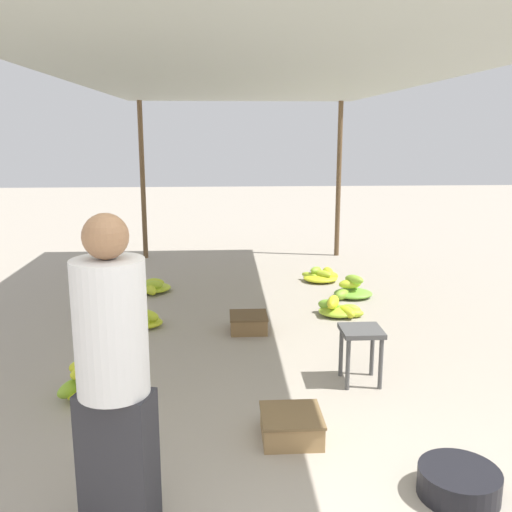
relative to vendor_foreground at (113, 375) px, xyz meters
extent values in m
cylinder|color=brown|center=(-0.75, 6.75, 0.40)|extent=(0.08, 0.08, 2.56)
cylinder|color=brown|center=(2.49, 6.75, 0.40)|extent=(0.08, 0.08, 2.56)
cube|color=#9EA399|center=(0.87, 3.15, 1.69)|extent=(3.64, 7.61, 0.04)
cube|color=#2D2D33|center=(0.00, 0.00, -0.49)|extent=(0.42, 0.31, 0.79)
cylinder|color=white|center=(0.00, 0.00, 0.25)|extent=(0.45, 0.45, 0.69)
sphere|color=#9E704C|center=(0.00, 0.00, 0.71)|extent=(0.22, 0.22, 0.22)
cube|color=#4C4C4C|center=(1.70, 1.74, -0.43)|extent=(0.34, 0.34, 0.04)
cylinder|color=#4C4C4C|center=(1.56, 1.60, -0.67)|extent=(0.04, 0.04, 0.44)
cylinder|color=#4C4C4C|center=(1.83, 1.60, -0.67)|extent=(0.04, 0.04, 0.44)
cylinder|color=#4C4C4C|center=(1.56, 1.87, -0.67)|extent=(0.04, 0.04, 0.44)
cylinder|color=#4C4C4C|center=(1.83, 1.87, -0.67)|extent=(0.04, 0.04, 0.44)
cylinder|color=black|center=(1.91, 0.18, -0.80)|extent=(0.47, 0.47, 0.17)
ellipsoid|color=yellow|center=(-0.46, 1.43, -0.79)|extent=(0.26, 0.30, 0.11)
ellipsoid|color=yellow|center=(-0.52, 1.62, -0.64)|extent=(0.32, 0.18, 0.14)
ellipsoid|color=#89BB34|center=(-0.50, 1.62, -0.72)|extent=(0.25, 0.26, 0.13)
ellipsoid|color=yellow|center=(-0.42, 1.53, -0.73)|extent=(0.24, 0.34, 0.12)
ellipsoid|color=yellow|center=(-0.56, 1.56, -0.66)|extent=(0.26, 0.27, 0.10)
ellipsoid|color=#7FB735|center=(-0.61, 1.58, -0.79)|extent=(0.25, 0.24, 0.10)
ellipsoid|color=#8EBD33|center=(-0.64, 1.56, -0.78)|extent=(0.27, 0.35, 0.14)
ellipsoid|color=yellow|center=(-0.49, 1.58, -0.83)|extent=(0.43, 0.38, 0.10)
ellipsoid|color=#ADC92D|center=(-0.30, 3.19, -0.77)|extent=(0.17, 0.23, 0.13)
ellipsoid|color=#BBCF2B|center=(-0.29, 3.24, -0.75)|extent=(0.37, 0.32, 0.13)
ellipsoid|color=#CAD528|center=(-0.31, 3.24, -0.83)|extent=(0.26, 0.18, 0.12)
ellipsoid|color=#73B237|center=(-0.32, 3.27, -0.81)|extent=(0.17, 0.23, 0.12)
ellipsoid|color=#C5D329|center=(-0.29, 3.24, -0.83)|extent=(0.36, 0.32, 0.10)
ellipsoid|color=#C1D22A|center=(-0.39, 4.47, -0.81)|extent=(0.24, 0.35, 0.12)
ellipsoid|color=#A6C72E|center=(-0.36, 4.54, -0.77)|extent=(0.25, 0.17, 0.12)
ellipsoid|color=#8FBE32|center=(-0.61, 4.63, -0.81)|extent=(0.25, 0.21, 0.11)
ellipsoid|color=#B6CD2B|center=(-0.37, 4.79, -0.80)|extent=(0.30, 0.23, 0.11)
ellipsoid|color=#B5CD2C|center=(-0.42, 4.65, -0.83)|extent=(0.55, 0.48, 0.10)
ellipsoid|color=yellow|center=(1.81, 3.51, -0.72)|extent=(0.23, 0.36, 0.14)
ellipsoid|color=yellow|center=(1.80, 3.60, -0.81)|extent=(0.14, 0.28, 0.14)
ellipsoid|color=#CAD528|center=(1.95, 3.44, -0.82)|extent=(0.21, 0.31, 0.12)
ellipsoid|color=#7CB636|center=(1.77, 3.59, -0.78)|extent=(0.30, 0.26, 0.13)
ellipsoid|color=#9CC330|center=(2.00, 3.50, -0.82)|extent=(0.27, 0.17, 0.14)
ellipsoid|color=#AFCA2D|center=(2.03, 3.44, -0.84)|extent=(0.23, 0.12, 0.09)
ellipsoid|color=#9DC330|center=(1.88, 3.52, -0.83)|extent=(0.46, 0.41, 0.10)
ellipsoid|color=#AFCA2D|center=(1.85, 5.13, -0.79)|extent=(0.17, 0.26, 0.13)
ellipsoid|color=#92BF32|center=(1.87, 5.09, -0.73)|extent=(0.23, 0.24, 0.09)
ellipsoid|color=#B1CB2C|center=(1.95, 5.01, -0.77)|extent=(0.30, 0.30, 0.10)
ellipsoid|color=#ABC92E|center=(1.78, 5.07, -0.81)|extent=(0.26, 0.27, 0.09)
ellipsoid|color=yellow|center=(2.04, 5.10, -0.76)|extent=(0.15, 0.29, 0.13)
ellipsoid|color=yellow|center=(2.04, 5.02, -0.81)|extent=(0.31, 0.21, 0.14)
ellipsoid|color=yellow|center=(1.92, 5.03, -0.83)|extent=(0.48, 0.42, 0.10)
ellipsoid|color=#83B935|center=(2.25, 4.41, -0.78)|extent=(0.11, 0.22, 0.10)
ellipsoid|color=#C8D428|center=(2.23, 4.29, -0.67)|extent=(0.23, 0.27, 0.09)
ellipsoid|color=#86BA34|center=(2.05, 4.14, -0.82)|extent=(0.29, 0.30, 0.13)
ellipsoid|color=#B7CD2B|center=(2.16, 4.23, -0.71)|extent=(0.33, 0.22, 0.12)
ellipsoid|color=#8CBC33|center=(2.21, 4.21, -0.64)|extent=(0.28, 0.29, 0.12)
ellipsoid|color=#73B237|center=(2.21, 4.23, -0.83)|extent=(0.49, 0.43, 0.10)
cube|color=#9E7A4C|center=(1.01, 0.87, -0.80)|extent=(0.40, 0.40, 0.16)
cube|color=brown|center=(1.01, 0.87, -0.71)|extent=(0.42, 0.42, 0.02)
cube|color=brown|center=(0.81, 3.06, -0.80)|extent=(0.38, 0.38, 0.16)
cube|color=brown|center=(0.81, 3.06, -0.71)|extent=(0.40, 0.40, 0.02)
camera|label=1|loc=(0.56, -2.69, 1.19)|focal=40.00mm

